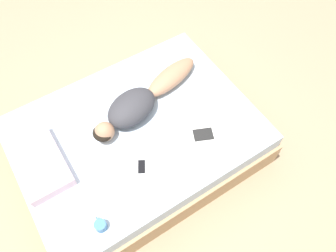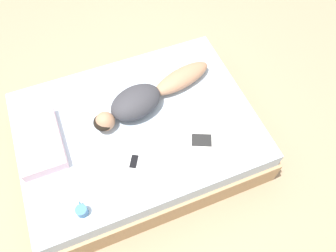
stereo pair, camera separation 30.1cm
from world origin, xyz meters
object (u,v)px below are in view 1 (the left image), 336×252
Objects in this scene: coffee_mug at (100,225)px; cell_phone at (142,167)px; person at (141,100)px; open_magazine at (205,144)px.

coffee_mug is 0.60m from cell_phone.
open_magazine is at bearing -172.17° from person.
open_magazine is (-0.67, -0.28, -0.10)m from person.
coffee_mug is at bearing 57.65° from cell_phone.
coffee_mug is at bearing 119.67° from person.
person is at bearing 46.51° from open_magazine.
open_magazine is 2.73× the size of cell_phone.
coffee_mug is 0.76× the size of cell_phone.
open_magazine is at bearing -81.93° from coffee_mug.
coffee_mug is (-0.16, 1.13, 0.04)m from open_magazine.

